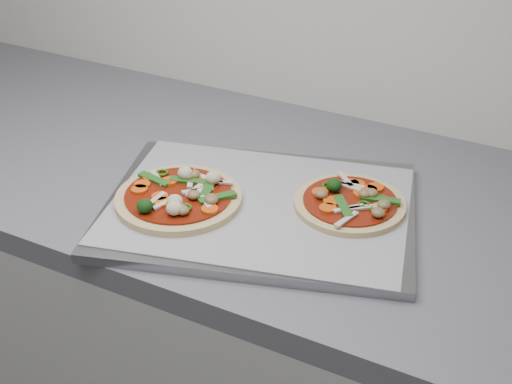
% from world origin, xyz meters
% --- Properties ---
extents(base_cabinet, '(3.60, 0.60, 0.86)m').
position_xyz_m(base_cabinet, '(0.00, 1.30, 0.43)').
color(base_cabinet, '#B5B5B2').
rests_on(base_cabinet, ground).
extents(countertop, '(3.60, 0.60, 0.04)m').
position_xyz_m(countertop, '(0.00, 1.30, 0.88)').
color(countertop, slate).
rests_on(countertop, base_cabinet).
extents(baking_tray, '(0.54, 0.46, 0.01)m').
position_xyz_m(baking_tray, '(0.26, 1.22, 0.91)').
color(baking_tray, gray).
rests_on(baking_tray, countertop).
extents(parchment, '(0.50, 0.42, 0.00)m').
position_xyz_m(parchment, '(0.26, 1.22, 0.92)').
color(parchment, '#97969B').
rests_on(parchment, baking_tray).
extents(pizza_left, '(0.20, 0.20, 0.03)m').
position_xyz_m(pizza_left, '(0.15, 1.17, 0.93)').
color(pizza_left, tan).
rests_on(pizza_left, parchment).
extents(pizza_right, '(0.23, 0.23, 0.03)m').
position_xyz_m(pizza_right, '(0.39, 1.27, 0.93)').
color(pizza_right, tan).
rests_on(pizza_right, parchment).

